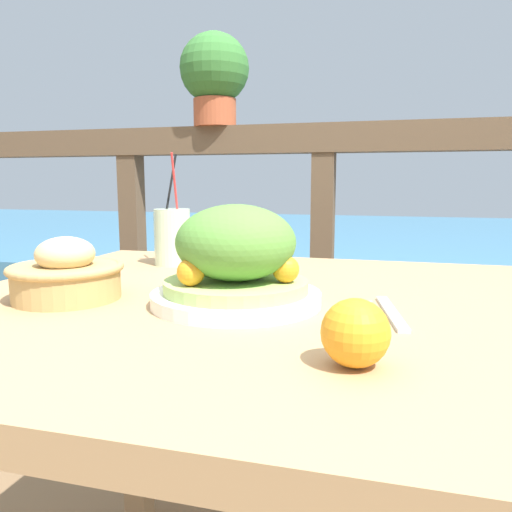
# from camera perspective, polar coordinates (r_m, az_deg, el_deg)

# --- Properties ---
(patio_table) EXTENTS (0.98, 0.90, 0.75)m
(patio_table) POSITION_cam_1_polar(r_m,az_deg,el_deg) (0.83, -0.68, -11.94)
(patio_table) COLOR tan
(patio_table) RESTS_ON ground_plane
(railing_fence) EXTENTS (2.80, 0.08, 1.11)m
(railing_fence) POSITION_cam_1_polar(r_m,az_deg,el_deg) (1.63, 7.61, 2.29)
(railing_fence) COLOR brown
(railing_fence) RESTS_ON ground_plane
(sea_backdrop) EXTENTS (12.00, 4.00, 0.52)m
(sea_backdrop) POSITION_cam_1_polar(r_m,az_deg,el_deg) (4.17, 12.07, -0.93)
(sea_backdrop) COLOR teal
(sea_backdrop) RESTS_ON ground_plane
(salad_plate) EXTENTS (0.26, 0.26, 0.15)m
(salad_plate) POSITION_cam_1_polar(r_m,az_deg,el_deg) (0.75, -2.33, -0.64)
(salad_plate) COLOR white
(salad_plate) RESTS_ON patio_table
(drink_glass) EXTENTS (0.08, 0.08, 0.25)m
(drink_glass) POSITION_cam_1_polar(r_m,az_deg,el_deg) (1.13, -9.55, 2.21)
(drink_glass) COLOR beige
(drink_glass) RESTS_ON patio_table
(bread_basket) EXTENTS (0.18, 0.18, 0.10)m
(bread_basket) POSITION_cam_1_polar(r_m,az_deg,el_deg) (0.84, -20.85, -1.98)
(bread_basket) COLOR tan
(bread_basket) RESTS_ON patio_table
(potted_plant) EXTENTS (0.23, 0.23, 0.30)m
(potted_plant) POSITION_cam_1_polar(r_m,az_deg,el_deg) (1.74, -4.77, 19.99)
(potted_plant) COLOR #A34C2D
(potted_plant) RESTS_ON railing_fence
(fork) EXTENTS (0.02, 0.18, 0.00)m
(fork) POSITION_cam_1_polar(r_m,az_deg,el_deg) (0.70, 12.08, -6.88)
(fork) COLOR silver
(fork) RESTS_ON patio_table
(knife) EXTENTS (0.05, 0.18, 0.00)m
(knife) POSITION_cam_1_polar(r_m,az_deg,el_deg) (0.73, 15.23, -6.28)
(knife) COLOR silver
(knife) RESTS_ON patio_table
(orange_near_basket) EXTENTS (0.07, 0.07, 0.07)m
(orange_near_basket) POSITION_cam_1_polar(r_m,az_deg,el_deg) (0.52, 11.28, -8.61)
(orange_near_basket) COLOR orange
(orange_near_basket) RESTS_ON patio_table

